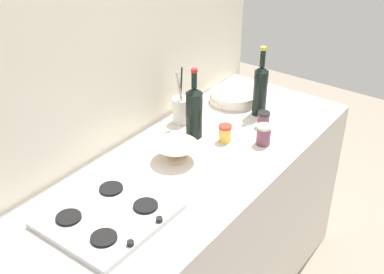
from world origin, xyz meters
TOP-DOWN VIEW (x-y plane):
  - counter_block at (0.00, 0.00)m, footprint 1.80×0.70m
  - backsplash_panel at (0.00, 0.38)m, footprint 1.90×0.06m
  - stovetop_hob at (-0.48, 0.02)m, footprint 0.43×0.39m
  - plate_stack at (0.59, 0.16)m, footprint 0.26×0.26m
  - wine_bottle_leftmost at (0.18, 0.12)m, footprint 0.08×0.08m
  - wine_bottle_mid_left at (0.55, -0.01)m, footprint 0.07×0.07m
  - mixing_bowl at (-0.03, 0.06)m, footprint 0.19×0.19m
  - utensil_crock at (0.25, 0.25)m, footprint 0.09×0.09m
  - condiment_jar_front at (0.22, -0.02)m, footprint 0.06×0.06m
  - condiment_jar_rear at (0.45, -0.10)m, footprint 0.06×0.06m
  - condiment_jar_spare at (0.31, -0.17)m, footprint 0.07×0.07m

SIDE VIEW (x-z plane):
  - counter_block at x=0.00m, z-range 0.00..0.90m
  - stovetop_hob at x=-0.48m, z-range 0.89..0.93m
  - plate_stack at x=0.59m, z-range 0.90..0.96m
  - condiment_jar_rear at x=0.45m, z-range 0.90..0.98m
  - condiment_jar_front at x=0.22m, z-range 0.90..0.98m
  - mixing_bowl at x=-0.03m, z-range 0.90..0.98m
  - condiment_jar_spare at x=0.31m, z-range 0.90..1.00m
  - utensil_crock at x=0.25m, z-range 0.82..1.12m
  - wine_bottle_leftmost at x=0.18m, z-range 0.86..1.20m
  - wine_bottle_mid_left at x=0.55m, z-range 0.86..1.22m
  - backsplash_panel at x=0.00m, z-range 0.00..2.54m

